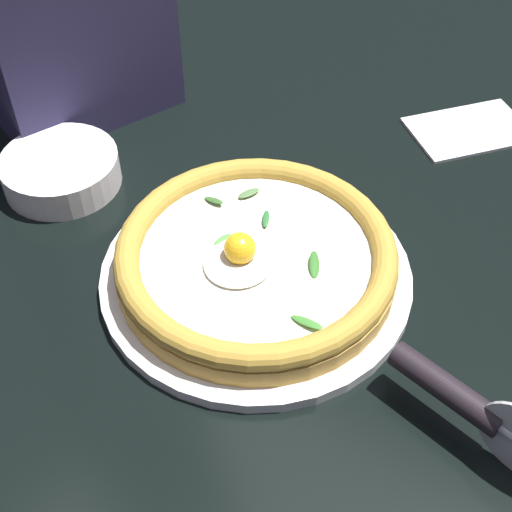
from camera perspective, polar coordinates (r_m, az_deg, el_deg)
ground_plane at (r=0.71m, az=0.28°, el=0.20°), size 2.40×2.40×0.03m
pizza_plate at (r=0.66m, az=-0.00°, el=-1.56°), size 0.30×0.30×0.01m
pizza at (r=0.64m, az=-0.02°, el=-0.07°), size 0.26×0.26×0.05m
side_bowl at (r=0.79m, az=-15.86°, el=6.84°), size 0.13×0.13×0.04m
pizza_cutter at (r=0.56m, az=17.06°, el=-11.55°), size 0.03×0.15×0.08m
folded_napkin at (r=0.88m, az=17.28°, el=10.05°), size 0.17×0.15×0.01m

